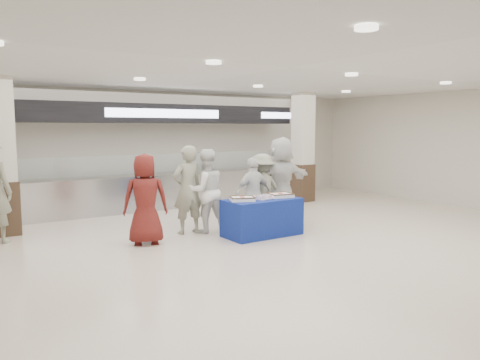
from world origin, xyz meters
TOP-DOWN VIEW (x-y plane):
  - ground at (0.00, 0.00)m, footprint 14.00×14.00m
  - serving_line at (0.00, 5.40)m, footprint 8.70×0.85m
  - column_left at (-4.00, 4.20)m, footprint 0.55×0.55m
  - column_right at (4.00, 4.20)m, footprint 0.55×0.55m
  - display_table at (0.34, 1.23)m, footprint 1.55×0.78m
  - sheet_cake_left at (-0.13, 1.26)m, footprint 0.56×0.50m
  - sheet_cake_right at (0.80, 1.22)m, footprint 0.53×0.44m
  - cupcake_tray at (0.38, 1.24)m, footprint 0.52×0.43m
  - civilian_maroon at (-1.90, 1.87)m, footprint 0.97×0.80m
  - soldier_a at (-0.82, 2.25)m, footprint 0.67×0.45m
  - chef_tall at (-0.45, 2.15)m, footprint 0.91×0.75m
  - chef_short at (0.57, 1.87)m, footprint 0.92×0.40m
  - soldier_b at (0.93, 2.05)m, footprint 1.06×0.64m
  - civilian_white at (1.47, 2.06)m, footprint 1.84×0.61m

SIDE VIEW (x-z plane):
  - ground at x=0.00m, z-range 0.00..0.00m
  - display_table at x=0.34m, z-range 0.00..0.75m
  - chef_short at x=0.57m, z-range 0.00..1.55m
  - cupcake_tray at x=0.38m, z-range 0.75..0.82m
  - sheet_cake_left at x=-0.13m, z-range 0.75..0.85m
  - sheet_cake_right at x=0.80m, z-range 0.75..0.85m
  - soldier_b at x=0.93m, z-range 0.00..1.61m
  - civilian_maroon at x=-1.90m, z-range 0.00..1.71m
  - chef_tall at x=-0.45m, z-range 0.00..1.74m
  - soldier_a at x=-0.82m, z-range 0.00..1.82m
  - civilian_white at x=1.47m, z-range 0.00..1.97m
  - serving_line at x=0.00m, z-range -0.24..2.56m
  - column_left at x=-4.00m, z-range -0.07..3.13m
  - column_right at x=4.00m, z-range -0.07..3.13m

